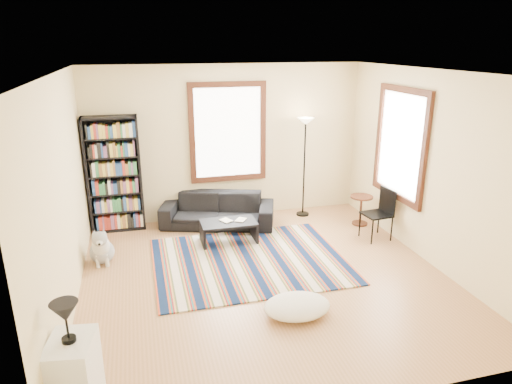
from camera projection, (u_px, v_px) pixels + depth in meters
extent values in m
cube|color=#B17D51|center=(265.00, 280.00, 6.45)|extent=(5.00, 5.00, 0.10)
cube|color=white|center=(267.00, 68.00, 5.54)|extent=(5.00, 5.00, 0.10)
cube|color=beige|center=(227.00, 143.00, 8.34)|extent=(5.00, 0.10, 2.80)
cube|color=beige|center=(353.00, 272.00, 3.66)|extent=(5.00, 0.10, 2.80)
cube|color=beige|center=(58.00, 198.00, 5.38)|extent=(0.10, 5.00, 2.80)
cube|color=beige|center=(434.00, 169.00, 6.62)|extent=(0.10, 5.00, 2.80)
cube|color=white|center=(228.00, 133.00, 8.20)|extent=(1.20, 0.06, 1.60)
cube|color=white|center=(401.00, 144.00, 7.27)|extent=(0.06, 1.20, 1.60)
cube|color=#0C1C3E|center=(249.00, 260.00, 6.89)|extent=(2.83, 2.27, 0.02)
imported|color=black|center=(218.00, 210.00, 8.15)|extent=(2.13, 1.37, 0.58)
cube|color=black|center=(114.00, 175.00, 7.76)|extent=(0.90, 0.30, 2.00)
cube|color=black|center=(229.00, 232.00, 7.50)|extent=(1.03, 0.82, 0.36)
imported|color=beige|center=(222.00, 222.00, 7.42)|extent=(0.25, 0.22, 0.02)
imported|color=beige|center=(237.00, 219.00, 7.52)|extent=(0.23, 0.25, 0.02)
ellipsoid|color=white|center=(297.00, 306.00, 5.53)|extent=(0.94, 0.78, 0.21)
cylinder|color=#431F10|center=(361.00, 210.00, 8.20)|extent=(0.42, 0.42, 0.54)
cube|color=black|center=(377.00, 214.00, 7.56)|extent=(0.46, 0.44, 0.86)
cube|color=white|center=(74.00, 375.00, 4.03)|extent=(0.45, 0.55, 0.70)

